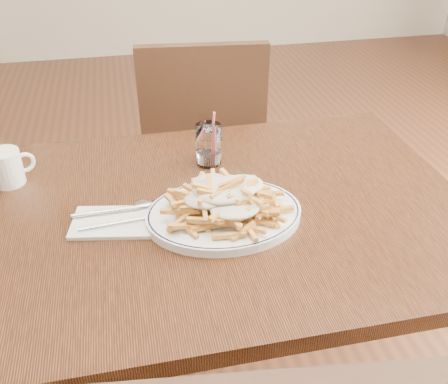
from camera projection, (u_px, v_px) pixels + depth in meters
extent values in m
cube|color=black|center=(208.00, 215.00, 1.14)|extent=(1.20, 0.80, 0.04)
cylinder|color=black|center=(14.00, 270.00, 1.54)|extent=(0.05, 0.05, 0.71)
cylinder|color=black|center=(347.00, 225.00, 1.73)|extent=(0.05, 0.05, 0.71)
cube|color=black|center=(201.00, 152.00, 1.99)|extent=(0.47, 0.47, 0.04)
cube|color=black|center=(204.00, 113.00, 1.69)|extent=(0.43, 0.08, 0.47)
cylinder|color=black|center=(240.00, 175.00, 2.29)|extent=(0.04, 0.04, 0.42)
cylinder|color=black|center=(159.00, 179.00, 2.26)|extent=(0.04, 0.04, 0.42)
cylinder|color=black|center=(252.00, 222.00, 1.98)|extent=(0.04, 0.04, 0.42)
cylinder|color=black|center=(159.00, 228.00, 1.95)|extent=(0.04, 0.04, 0.42)
torus|color=black|center=(224.00, 212.00, 1.09)|extent=(0.38, 0.38, 0.01)
ellipsoid|color=silver|center=(224.00, 188.00, 1.05)|extent=(0.22, 0.19, 0.03)
cube|color=silver|center=(113.00, 222.00, 1.08)|extent=(0.19, 0.14, 0.01)
cylinder|color=white|center=(209.00, 145.00, 1.27)|extent=(0.07, 0.07, 0.11)
cylinder|color=white|center=(209.00, 157.00, 1.29)|extent=(0.06, 0.06, 0.03)
cylinder|color=#DB5367|center=(212.00, 135.00, 1.27)|extent=(0.01, 0.04, 0.14)
cylinder|color=white|center=(6.00, 168.00, 1.20)|extent=(0.08, 0.08, 0.09)
torus|color=white|center=(24.00, 163.00, 1.22)|extent=(0.05, 0.03, 0.05)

